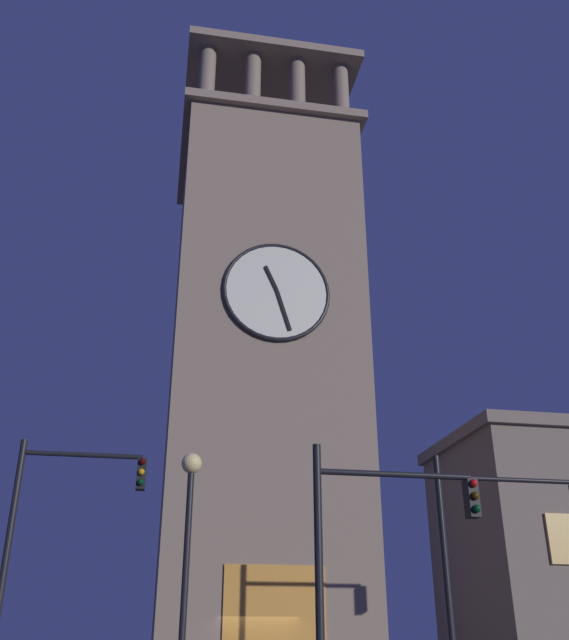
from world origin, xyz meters
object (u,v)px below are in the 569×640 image
(traffic_signal_mid, at_px, (491,542))
(street_lamp, at_px, (188,535))
(clocktower, at_px, (261,374))
(traffic_signal_near, at_px, (50,531))
(traffic_signal_far, at_px, (375,543))

(traffic_signal_mid, relative_size, street_lamp, 1.11)
(clocktower, distance_m, traffic_signal_mid, 13.26)
(traffic_signal_near, bearing_deg, traffic_signal_far, 147.02)
(clocktower, bearing_deg, traffic_signal_near, 55.89)
(clocktower, bearing_deg, traffic_signal_far, 91.26)
(clocktower, height_order, street_lamp, clocktower)
(traffic_signal_far, relative_size, street_lamp, 0.97)
(clocktower, relative_size, street_lamp, 5.24)
(traffic_signal_mid, relative_size, traffic_signal_far, 1.14)
(clocktower, relative_size, traffic_signal_far, 5.41)
(traffic_signal_far, bearing_deg, clocktower, -88.74)
(traffic_signal_near, distance_m, traffic_signal_mid, 10.61)
(traffic_signal_near, relative_size, traffic_signal_mid, 1.02)
(traffic_signal_near, distance_m, street_lamp, 3.86)
(traffic_signal_far, bearing_deg, traffic_signal_mid, -139.30)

